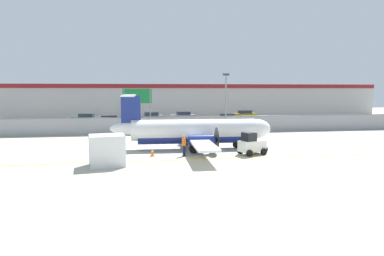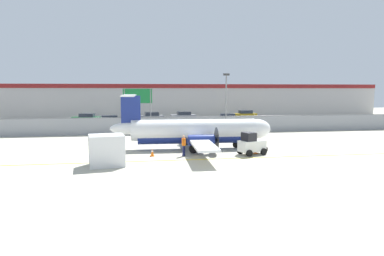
# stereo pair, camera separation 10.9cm
# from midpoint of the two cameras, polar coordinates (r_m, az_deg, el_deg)

# --- Properties ---
(ground_plane) EXTENTS (140.00, 140.00, 0.01)m
(ground_plane) POSITION_cam_midpoint_polar(r_m,az_deg,el_deg) (26.60, 2.26, -5.23)
(ground_plane) COLOR #B2AD99
(perimeter_fence) EXTENTS (98.00, 0.10, 2.10)m
(perimeter_fence) POSITION_cam_midpoint_polar(r_m,az_deg,el_deg) (42.08, -1.98, 0.59)
(perimeter_fence) COLOR gray
(perimeter_fence) RESTS_ON ground
(parking_lot_strip) EXTENTS (98.00, 17.00, 0.12)m
(parking_lot_strip) POSITION_cam_midpoint_polar(r_m,az_deg,el_deg) (53.56, -3.48, 0.69)
(parking_lot_strip) COLOR #38383A
(parking_lot_strip) RESTS_ON ground
(background_building) EXTENTS (91.00, 8.10, 6.50)m
(background_building) POSITION_cam_midpoint_polar(r_m,az_deg,el_deg) (71.75, -4.92, 4.68)
(background_building) COLOR #BCB7B2
(background_building) RESTS_ON ground
(commuter_airplane) EXTENTS (14.69, 16.05, 4.92)m
(commuter_airplane) POSITION_cam_midpoint_polar(r_m,az_deg,el_deg) (31.06, 0.67, -0.56)
(commuter_airplane) COLOR white
(commuter_airplane) RESTS_ON ground
(baggage_tug) EXTENTS (2.56, 2.00, 1.88)m
(baggage_tug) POSITION_cam_midpoint_polar(r_m,az_deg,el_deg) (28.75, 9.81, -2.71)
(baggage_tug) COLOR silver
(baggage_tug) RESTS_ON ground
(ground_crew_worker) EXTENTS (0.46, 0.52, 1.70)m
(ground_crew_worker) POSITION_cam_midpoint_polar(r_m,az_deg,el_deg) (27.76, -1.46, -2.74)
(ground_crew_worker) COLOR #191E4C
(ground_crew_worker) RESTS_ON ground
(cargo_container) EXTENTS (2.68, 2.34, 2.20)m
(cargo_container) POSITION_cam_midpoint_polar(r_m,az_deg,el_deg) (24.93, -14.10, -3.64)
(cargo_container) COLOR silver
(cargo_container) RESTS_ON ground
(traffic_cone_near_left) EXTENTS (0.36, 0.36, 0.64)m
(traffic_cone_near_left) POSITION_cam_midpoint_polar(r_m,az_deg,el_deg) (33.97, 3.22, -2.16)
(traffic_cone_near_left) COLOR orange
(traffic_cone_near_left) RESTS_ON ground
(traffic_cone_near_right) EXTENTS (0.36, 0.36, 0.64)m
(traffic_cone_near_right) POSITION_cam_midpoint_polar(r_m,az_deg,el_deg) (29.50, 10.36, -3.56)
(traffic_cone_near_right) COLOR orange
(traffic_cone_near_right) RESTS_ON ground
(traffic_cone_far_left) EXTENTS (0.36, 0.36, 0.64)m
(traffic_cone_far_left) POSITION_cam_midpoint_polar(r_m,az_deg,el_deg) (27.91, -6.72, -4.07)
(traffic_cone_far_left) COLOR orange
(traffic_cone_far_left) RESTS_ON ground
(parked_car_0) EXTENTS (4.37, 2.38, 1.58)m
(parked_car_0) POSITION_cam_midpoint_polar(r_m,az_deg,el_deg) (56.15, -17.33, 1.53)
(parked_car_0) COLOR #19662D
(parked_car_0) RESTS_ON parking_lot_strip
(parked_car_1) EXTENTS (4.38, 2.41, 1.58)m
(parked_car_1) POSITION_cam_midpoint_polar(r_m,az_deg,el_deg) (51.07, -13.60, 1.19)
(parked_car_1) COLOR navy
(parked_car_1) RESTS_ON parking_lot_strip
(parked_car_2) EXTENTS (4.34, 2.32, 1.58)m
(parked_car_2) POSITION_cam_midpoint_polar(r_m,az_deg,el_deg) (56.97, -6.97, 1.84)
(parked_car_2) COLOR slate
(parked_car_2) RESTS_ON parking_lot_strip
(parked_car_3) EXTENTS (4.27, 2.14, 1.58)m
(parked_car_3) POSITION_cam_midpoint_polar(r_m,az_deg,el_deg) (58.31, -1.60, 1.99)
(parked_car_3) COLOR gray
(parked_car_3) RESTS_ON parking_lot_strip
(parked_car_4) EXTENTS (4.39, 2.43, 1.58)m
(parked_car_4) POSITION_cam_midpoint_polar(r_m,az_deg,el_deg) (53.65, 5.92, 1.57)
(parked_car_4) COLOR navy
(parked_car_4) RESTS_ON parking_lot_strip
(parked_car_5) EXTENTS (4.28, 2.17, 1.58)m
(parked_car_5) POSITION_cam_midpoint_polar(r_m,az_deg,el_deg) (62.58, 8.67, 2.21)
(parked_car_5) COLOR #B28C19
(parked_car_5) RESTS_ON parking_lot_strip
(apron_light_pole) EXTENTS (0.70, 0.30, 7.27)m
(apron_light_pole) POSITION_cam_midpoint_polar(r_m,az_deg,el_deg) (40.77, 5.58, 4.87)
(apron_light_pole) COLOR slate
(apron_light_pole) RESTS_ON ground
(highway_sign) EXTENTS (3.60, 0.14, 5.50)m
(highway_sign) POSITION_cam_midpoint_polar(r_m,az_deg,el_deg) (43.20, -9.19, 4.68)
(highway_sign) COLOR slate
(highway_sign) RESTS_ON ground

